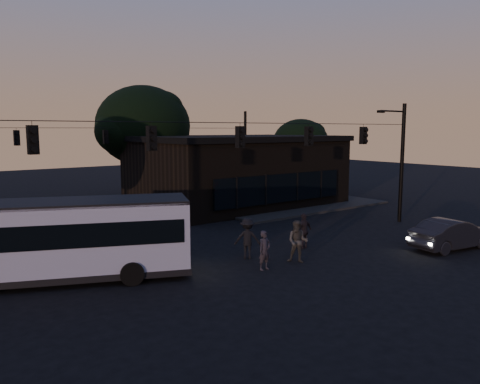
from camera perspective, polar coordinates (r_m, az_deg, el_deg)
ground at (r=19.54m, az=7.32°, el=-10.01°), size 120.00×120.00×0.00m
sidewalk_far_right at (r=37.49m, az=5.14°, el=-1.32°), size 14.00×10.00×0.15m
building at (r=36.74m, az=-0.35°, el=2.67°), size 15.40×10.41×5.40m
tree_behind at (r=39.10m, az=-11.72°, el=7.92°), size 7.60×7.60×9.43m
tree_right at (r=44.10m, az=7.40°, el=5.95°), size 5.20×5.20×6.86m
signal_rig_near at (r=21.68m, az=-0.00°, el=3.80°), size 26.24×0.30×7.50m
signal_rig_far at (r=35.69m, az=-16.00°, el=4.63°), size 26.24×0.30×7.50m
bus at (r=19.63m, az=-23.05°, el=-5.11°), size 11.35×6.91×3.17m
car at (r=25.53m, az=24.46°, el=-4.68°), size 4.80×2.36×1.51m
pedestrian_a at (r=19.90m, az=3.02°, el=-7.11°), size 0.63×0.42×1.68m
pedestrian_b at (r=21.06m, az=7.04°, el=-6.00°), size 1.14×1.18×1.91m
pedestrian_c at (r=23.58m, az=7.82°, el=-4.71°), size 1.08×0.53×1.78m
pedestrian_d at (r=21.56m, az=0.91°, el=-5.67°), size 1.39×1.27×1.88m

